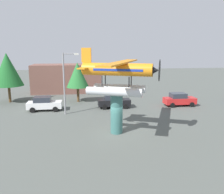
{
  "coord_description": "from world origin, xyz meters",
  "views": [
    {
      "loc": [
        -3.16,
        -19.76,
        7.48
      ],
      "look_at": [
        0.0,
        3.0,
        2.73
      ],
      "focal_mm": 36.87,
      "sensor_mm": 36.0,
      "label": 1
    }
  ],
  "objects_px": {
    "car_far_red": "(179,99)",
    "storefront_building": "(67,78)",
    "car_mid_black": "(114,101)",
    "tree_west": "(7,69)",
    "display_pedestal": "(117,114)",
    "car_near_white": "(44,104)",
    "streetlight_primary": "(66,79)",
    "tree_east": "(78,75)",
    "floatplane_monument": "(118,75)"
  },
  "relations": [
    {
      "from": "streetlight_primary",
      "to": "tree_west",
      "type": "bearing_deg",
      "value": 138.59
    },
    {
      "from": "display_pedestal",
      "to": "floatplane_monument",
      "type": "xyz_separation_m",
      "value": [
        0.12,
        -0.05,
        3.49
      ]
    },
    {
      "from": "car_mid_black",
      "to": "storefront_building",
      "type": "distance_m",
      "value": 14.42
    },
    {
      "from": "streetlight_primary",
      "to": "tree_east",
      "type": "height_order",
      "value": "streetlight_primary"
    },
    {
      "from": "tree_east",
      "to": "streetlight_primary",
      "type": "bearing_deg",
      "value": -100.96
    },
    {
      "from": "car_mid_black",
      "to": "streetlight_primary",
      "type": "xyz_separation_m",
      "value": [
        -5.88,
        -2.3,
        3.31
      ]
    },
    {
      "from": "car_far_red",
      "to": "storefront_building",
      "type": "height_order",
      "value": "storefront_building"
    },
    {
      "from": "display_pedestal",
      "to": "storefront_building",
      "type": "distance_m",
      "value": 22.67
    },
    {
      "from": "car_mid_black",
      "to": "tree_west",
      "type": "height_order",
      "value": "tree_west"
    },
    {
      "from": "floatplane_monument",
      "to": "tree_east",
      "type": "relative_size",
      "value": 1.75
    },
    {
      "from": "streetlight_primary",
      "to": "floatplane_monument",
      "type": "bearing_deg",
      "value": -54.77
    },
    {
      "from": "streetlight_primary",
      "to": "tree_east",
      "type": "distance_m",
      "value": 6.68
    },
    {
      "from": "display_pedestal",
      "to": "streetlight_primary",
      "type": "xyz_separation_m",
      "value": [
        -4.81,
        6.93,
        2.37
      ]
    },
    {
      "from": "streetlight_primary",
      "to": "storefront_building",
      "type": "relative_size",
      "value": 0.59
    },
    {
      "from": "car_near_white",
      "to": "streetlight_primary",
      "type": "xyz_separation_m",
      "value": [
        2.91,
        -2.1,
        3.31
      ]
    },
    {
      "from": "car_far_red",
      "to": "tree_west",
      "type": "xyz_separation_m",
      "value": [
        -23.34,
        5.4,
        3.85
      ]
    },
    {
      "from": "tree_west",
      "to": "car_mid_black",
      "type": "bearing_deg",
      "value": -19.88
    },
    {
      "from": "car_mid_black",
      "to": "streetlight_primary",
      "type": "bearing_deg",
      "value": -158.6
    },
    {
      "from": "car_near_white",
      "to": "tree_west",
      "type": "distance_m",
      "value": 8.69
    },
    {
      "from": "car_mid_black",
      "to": "car_far_red",
      "type": "xyz_separation_m",
      "value": [
        8.95,
        -0.2,
        0.0
      ]
    },
    {
      "from": "car_mid_black",
      "to": "tree_east",
      "type": "bearing_deg",
      "value": 137.33
    },
    {
      "from": "tree_west",
      "to": "car_far_red",
      "type": "bearing_deg",
      "value": -13.03
    },
    {
      "from": "car_far_red",
      "to": "streetlight_primary",
      "type": "distance_m",
      "value": 15.34
    },
    {
      "from": "car_far_red",
      "to": "tree_west",
      "type": "bearing_deg",
      "value": 166.97
    },
    {
      "from": "tree_west",
      "to": "floatplane_monument",
      "type": "bearing_deg",
      "value": -47.14
    },
    {
      "from": "tree_east",
      "to": "tree_west",
      "type": "bearing_deg",
      "value": 174.43
    },
    {
      "from": "car_near_white",
      "to": "streetlight_primary",
      "type": "height_order",
      "value": "streetlight_primary"
    },
    {
      "from": "car_near_white",
      "to": "car_mid_black",
      "type": "relative_size",
      "value": 1.0
    },
    {
      "from": "display_pedestal",
      "to": "tree_east",
      "type": "distance_m",
      "value": 14.09
    },
    {
      "from": "car_near_white",
      "to": "storefront_building",
      "type": "xyz_separation_m",
      "value": [
        2.27,
        12.97,
        1.58
      ]
    },
    {
      "from": "car_near_white",
      "to": "streetlight_primary",
      "type": "bearing_deg",
      "value": -35.88
    },
    {
      "from": "car_far_red",
      "to": "streetlight_primary",
      "type": "relative_size",
      "value": 0.59
    },
    {
      "from": "car_mid_black",
      "to": "streetlight_primary",
      "type": "relative_size",
      "value": 0.59
    },
    {
      "from": "display_pedestal",
      "to": "car_far_red",
      "type": "relative_size",
      "value": 0.87
    },
    {
      "from": "display_pedestal",
      "to": "car_near_white",
      "type": "xyz_separation_m",
      "value": [
        -7.71,
        9.03,
        -0.94
      ]
    },
    {
      "from": "floatplane_monument",
      "to": "streetlight_primary",
      "type": "xyz_separation_m",
      "value": [
        -4.93,
        6.98,
        -1.12
      ]
    },
    {
      "from": "display_pedestal",
      "to": "tree_east",
      "type": "relative_size",
      "value": 0.64
    },
    {
      "from": "tree_west",
      "to": "display_pedestal",
      "type": "bearing_deg",
      "value": -47.3
    },
    {
      "from": "floatplane_monument",
      "to": "car_near_white",
      "type": "xyz_separation_m",
      "value": [
        -7.83,
        9.08,
        -4.43
      ]
    },
    {
      "from": "storefront_building",
      "to": "car_far_red",
      "type": "bearing_deg",
      "value": -39.98
    },
    {
      "from": "streetlight_primary",
      "to": "tree_east",
      "type": "relative_size",
      "value": 1.25
    },
    {
      "from": "car_far_red",
      "to": "tree_west",
      "type": "distance_m",
      "value": 24.26
    },
    {
      "from": "car_far_red",
      "to": "car_mid_black",
      "type": "bearing_deg",
      "value": 178.74
    },
    {
      "from": "floatplane_monument",
      "to": "car_near_white",
      "type": "height_order",
      "value": "floatplane_monument"
    },
    {
      "from": "display_pedestal",
      "to": "streetlight_primary",
      "type": "height_order",
      "value": "streetlight_primary"
    },
    {
      "from": "car_near_white",
      "to": "streetlight_primary",
      "type": "distance_m",
      "value": 4.88
    },
    {
      "from": "display_pedestal",
      "to": "tree_west",
      "type": "xyz_separation_m",
      "value": [
        -13.32,
        14.43,
        2.91
      ]
    },
    {
      "from": "car_near_white",
      "to": "tree_east",
      "type": "distance_m",
      "value": 6.81
    },
    {
      "from": "display_pedestal",
      "to": "floatplane_monument",
      "type": "height_order",
      "value": "floatplane_monument"
    },
    {
      "from": "car_far_red",
      "to": "storefront_building",
      "type": "relative_size",
      "value": 0.35
    }
  ]
}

